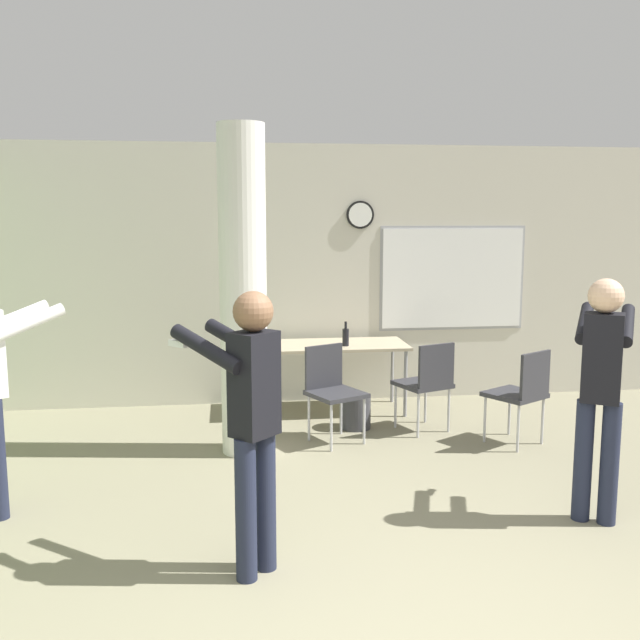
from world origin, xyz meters
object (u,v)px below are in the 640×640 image
object	(u,v)px
folding_table	(336,349)
person_playing_side	(601,380)
person_playing_front	(251,411)
chair_table_right	(427,379)
chair_mid_room	(522,390)
bottle_on_table	(346,337)
chair_table_front	(332,386)

from	to	relation	value
folding_table	person_playing_side	distance (m)	3.20
person_playing_side	person_playing_front	world-z (taller)	person_playing_side
chair_table_right	person_playing_front	bearing A→B (deg)	-124.89
person_playing_front	folding_table	bearing A→B (deg)	73.26
folding_table	chair_mid_room	bearing A→B (deg)	-41.89
bottle_on_table	person_playing_front	world-z (taller)	person_playing_front
chair_mid_room	person_playing_side	xyz separation A→B (m)	(-0.14, -1.58, 0.46)
chair_mid_room	person_playing_front	xyz separation A→B (m)	(-2.46, -2.00, 0.46)
person_playing_side	folding_table	bearing A→B (deg)	114.55
folding_table	chair_table_front	bearing A→B (deg)	-101.16
bottle_on_table	chair_table_right	size ratio (longest dim) A/B	0.29
chair_table_right	person_playing_side	xyz separation A→B (m)	(0.58, -2.07, 0.46)
bottle_on_table	person_playing_front	bearing A→B (deg)	-108.62
chair_table_front	person_playing_side	world-z (taller)	person_playing_side
folding_table	person_playing_side	xyz separation A→B (m)	(1.32, -2.89, 0.30)
chair_table_front	person_playing_side	distance (m)	2.50
chair_table_right	chair_table_front	bearing A→B (deg)	-171.50
person_playing_front	chair_table_right	bearing A→B (deg)	55.11
chair_mid_room	chair_table_front	world-z (taller)	same
bottle_on_table	person_playing_front	distance (m)	3.36
chair_mid_room	folding_table	bearing A→B (deg)	138.11
folding_table	person_playing_front	xyz separation A→B (m)	(-1.00, -3.32, 0.30)
bottle_on_table	chair_table_right	bearing A→B (deg)	-45.82
person_playing_side	person_playing_front	bearing A→B (deg)	-169.67
chair_table_right	person_playing_front	size ratio (longest dim) A/B	0.53
folding_table	chair_mid_room	distance (m)	1.98
person_playing_front	bottle_on_table	bearing A→B (deg)	71.38
chair_table_front	person_playing_side	size ratio (longest dim) A/B	0.53
folding_table	person_playing_side	bearing A→B (deg)	-65.45
chair_table_right	chair_table_front	world-z (taller)	same
chair_table_right	person_playing_front	distance (m)	3.08
bottle_on_table	chair_table_front	size ratio (longest dim) A/B	0.29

